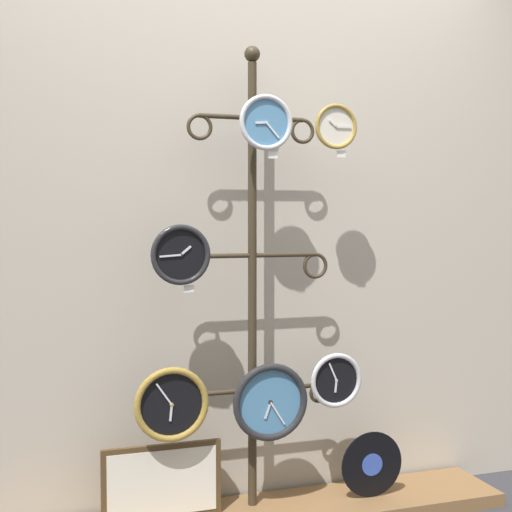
# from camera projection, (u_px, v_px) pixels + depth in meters

# --- Properties ---
(shop_wall) EXTENTS (4.40, 0.04, 2.80)m
(shop_wall) POSITION_uv_depth(u_px,v_px,m) (241.00, 191.00, 3.12)
(shop_wall) COLOR #BCB2A3
(shop_wall) RESTS_ON ground_plane
(display_stand) EXTENTS (0.70, 0.38, 1.99)m
(display_stand) POSITION_uv_depth(u_px,v_px,m) (252.00, 364.00, 3.00)
(display_stand) COLOR #382D1E
(display_stand) RESTS_ON ground_plane
(clock_top_center) EXTENTS (0.23, 0.04, 0.23)m
(clock_top_center) POSITION_uv_depth(u_px,v_px,m) (266.00, 123.00, 2.85)
(clock_top_center) COLOR #4C84B2
(clock_top_right) EXTENTS (0.19, 0.04, 0.19)m
(clock_top_right) POSITION_uv_depth(u_px,v_px,m) (335.00, 127.00, 2.95)
(clock_top_right) COLOR silver
(clock_middle_left) EXTENTS (0.24, 0.04, 0.24)m
(clock_middle_left) POSITION_uv_depth(u_px,v_px,m) (180.00, 255.00, 2.78)
(clock_middle_left) COLOR black
(clock_bottom_left) EXTENTS (0.30, 0.04, 0.30)m
(clock_bottom_left) POSITION_uv_depth(u_px,v_px,m) (171.00, 404.00, 2.81)
(clock_bottom_left) COLOR black
(clock_bottom_center) EXTENTS (0.32, 0.04, 0.32)m
(clock_bottom_center) POSITION_uv_depth(u_px,v_px,m) (270.00, 402.00, 2.94)
(clock_bottom_center) COLOR #4C84B2
(clock_bottom_right) EXTENTS (0.24, 0.04, 0.24)m
(clock_bottom_right) POSITION_uv_depth(u_px,v_px,m) (336.00, 380.00, 3.05)
(clock_bottom_right) COLOR black
(vinyl_record) EXTENTS (0.29, 0.01, 0.29)m
(vinyl_record) POSITION_uv_depth(u_px,v_px,m) (372.00, 464.00, 3.11)
(vinyl_record) COLOR black
(vinyl_record) RESTS_ON low_shelf
(picture_frame) EXTENTS (0.49, 0.02, 0.31)m
(picture_frame) POSITION_uv_depth(u_px,v_px,m) (162.00, 482.00, 2.87)
(picture_frame) COLOR #4C381E
(picture_frame) RESTS_ON low_shelf
(price_tag_upper) EXTENTS (0.04, 0.00, 0.03)m
(price_tag_upper) POSITION_uv_depth(u_px,v_px,m) (273.00, 155.00, 2.87)
(price_tag_upper) COLOR white
(price_tag_mid) EXTENTS (0.04, 0.00, 0.03)m
(price_tag_mid) POSITION_uv_depth(u_px,v_px,m) (341.00, 154.00, 2.96)
(price_tag_mid) COLOR white
(price_tag_lower) EXTENTS (0.04, 0.00, 0.03)m
(price_tag_lower) POSITION_uv_depth(u_px,v_px,m) (189.00, 289.00, 2.80)
(price_tag_lower) COLOR white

